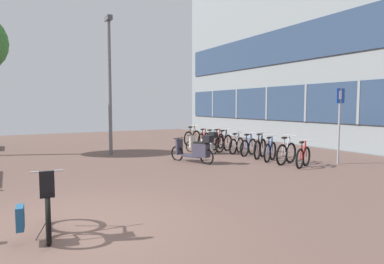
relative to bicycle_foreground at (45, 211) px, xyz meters
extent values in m
cube|color=brown|center=(5.20, 0.02, -0.42)|extent=(14.40, 40.00, 0.05)
cube|color=gray|center=(12.55, 3.44, 1.73)|extent=(0.10, 0.12, 1.84)
cube|color=gray|center=(12.55, 6.29, 1.73)|extent=(0.10, 0.12, 1.84)
cube|color=gray|center=(12.55, 9.13, 1.73)|extent=(0.10, 0.12, 1.84)
cube|color=gray|center=(12.55, 11.98, 1.73)|extent=(0.10, 0.12, 1.84)
cube|color=gray|center=(12.55, 14.82, 1.73)|extent=(0.10, 0.12, 1.84)
torus|color=black|center=(0.01, -0.27, -0.07)|extent=(0.14, 0.73, 0.72)
torus|color=black|center=(0.07, 0.37, -0.07)|extent=(0.14, 0.73, 0.72)
cylinder|color=maroon|center=(0.05, 0.12, 0.20)|extent=(0.06, 0.32, 0.64)
cylinder|color=maroon|center=(0.03, -0.08, 0.17)|extent=(0.05, 0.14, 0.58)
cylinder|color=maroon|center=(0.04, 0.07, 0.48)|extent=(0.07, 0.39, 0.08)
cylinder|color=maroon|center=(0.02, -0.15, -0.09)|extent=(0.05, 0.25, 0.08)
cylinder|color=maroon|center=(0.02, -0.20, 0.20)|extent=(0.04, 0.17, 0.53)
cylinder|color=maroon|center=(0.06, 0.32, 0.22)|extent=(0.04, 0.15, 0.58)
cube|color=black|center=(0.02, -0.13, 0.50)|extent=(0.11, 0.23, 0.06)
cylinder|color=#ADADB2|center=(0.06, 0.26, 0.56)|extent=(0.48, 0.07, 0.02)
cube|color=black|center=(0.02, -0.22, 0.33)|extent=(0.22, 0.26, 0.10)
cube|color=black|center=(0.01, -0.32, 0.51)|extent=(0.20, 0.08, 0.32)
cube|color=#20537D|center=(-0.35, -0.19, 0.00)|extent=(0.12, 0.29, 0.34)
cylinder|color=black|center=(-0.06, -0.09, -0.25)|extent=(0.20, 0.08, 0.29)
torus|color=black|center=(7.64, 2.05, -0.09)|extent=(0.64, 0.32, 0.67)
torus|color=black|center=(8.18, 2.27, -0.09)|extent=(0.64, 0.32, 0.67)
cylinder|color=#A11817|center=(7.96, 2.18, 0.15)|extent=(0.28, 0.15, 0.59)
cylinder|color=#A11817|center=(7.80, 2.11, 0.13)|extent=(0.13, 0.08, 0.53)
cylinder|color=#A11817|center=(7.92, 2.16, 0.41)|extent=(0.34, 0.17, 0.08)
cylinder|color=#A11817|center=(7.74, 2.09, -0.11)|extent=(0.22, 0.11, 0.07)
cylinder|color=#A11817|center=(7.70, 2.07, 0.15)|extent=(0.15, 0.08, 0.49)
cylinder|color=#A11817|center=(8.13, 2.25, 0.17)|extent=(0.14, 0.08, 0.53)
cube|color=black|center=(7.76, 2.10, 0.43)|extent=(0.24, 0.17, 0.06)
cylinder|color=#ADADB2|center=(8.08, 2.23, 0.49)|extent=(0.21, 0.45, 0.02)
torus|color=black|center=(7.57, 2.78, -0.06)|extent=(0.73, 0.29, 0.74)
torus|color=black|center=(8.18, 2.97, -0.06)|extent=(0.73, 0.29, 0.74)
cylinder|color=#B1B1BC|center=(7.94, 2.90, 0.21)|extent=(0.31, 0.13, 0.65)
cylinder|color=#B1B1BC|center=(7.76, 2.84, 0.18)|extent=(0.14, 0.08, 0.59)
cylinder|color=#B1B1BC|center=(7.89, 2.88, 0.50)|extent=(0.38, 0.15, 0.09)
cylinder|color=#B1B1BC|center=(7.69, 2.82, -0.08)|extent=(0.25, 0.10, 0.08)
cylinder|color=#B1B1BC|center=(7.64, 2.80, 0.21)|extent=(0.16, 0.07, 0.54)
cylinder|color=#B1B1BC|center=(8.13, 2.96, 0.23)|extent=(0.15, 0.07, 0.59)
cube|color=black|center=(7.71, 2.83, 0.52)|extent=(0.24, 0.15, 0.06)
cylinder|color=#ADADB2|center=(8.07, 2.94, 0.58)|extent=(0.17, 0.47, 0.02)
torus|color=black|center=(7.53, 3.44, -0.08)|extent=(0.64, 0.41, 0.70)
torus|color=black|center=(8.07, 3.76, -0.08)|extent=(0.64, 0.41, 0.70)
cylinder|color=navy|center=(7.85, 3.63, 0.17)|extent=(0.29, 0.19, 0.61)
cylinder|color=navy|center=(7.69, 3.54, 0.15)|extent=(0.14, 0.10, 0.56)
cylinder|color=navy|center=(7.81, 3.61, 0.45)|extent=(0.35, 0.22, 0.08)
cylinder|color=navy|center=(7.63, 3.50, -0.10)|extent=(0.23, 0.15, 0.08)
cylinder|color=navy|center=(7.59, 3.48, 0.17)|extent=(0.15, 0.10, 0.51)
cylinder|color=navy|center=(8.02, 3.73, 0.20)|extent=(0.14, 0.10, 0.56)
cube|color=black|center=(7.65, 3.51, 0.46)|extent=(0.24, 0.19, 0.06)
cylinder|color=#ADADB2|center=(7.98, 3.70, 0.52)|extent=(0.26, 0.43, 0.02)
torus|color=black|center=(7.66, 4.14, -0.06)|extent=(0.67, 0.46, 0.75)
torus|color=black|center=(8.24, 4.50, -0.06)|extent=(0.67, 0.46, 0.75)
cylinder|color=black|center=(8.01, 4.35, 0.21)|extent=(0.30, 0.21, 0.65)
cylinder|color=black|center=(7.83, 4.25, 0.19)|extent=(0.14, 0.11, 0.59)
cylinder|color=black|center=(7.96, 4.33, 0.51)|extent=(0.37, 0.25, 0.09)
cylinder|color=black|center=(7.77, 4.21, -0.08)|extent=(0.24, 0.16, 0.08)
cylinder|color=black|center=(7.72, 4.18, 0.21)|extent=(0.16, 0.11, 0.54)
cylinder|color=black|center=(8.19, 4.47, 0.24)|extent=(0.15, 0.11, 0.59)
cube|color=black|center=(7.79, 4.22, 0.52)|extent=(0.23, 0.19, 0.06)
cylinder|color=#ADADB2|center=(8.13, 4.43, 0.58)|extent=(0.27, 0.42, 0.02)
torus|color=black|center=(7.67, 4.92, -0.08)|extent=(0.66, 0.32, 0.69)
torus|color=black|center=(8.26, 5.16, -0.08)|extent=(0.66, 0.32, 0.69)
cylinder|color=navy|center=(8.03, 5.06, 0.17)|extent=(0.30, 0.15, 0.60)
cylinder|color=navy|center=(7.85, 4.99, 0.14)|extent=(0.14, 0.09, 0.55)
cylinder|color=navy|center=(7.98, 5.04, 0.44)|extent=(0.37, 0.18, 0.08)
cylinder|color=navy|center=(7.78, 4.96, -0.11)|extent=(0.24, 0.12, 0.07)
cylinder|color=navy|center=(7.74, 4.94, 0.17)|extent=(0.16, 0.09, 0.50)
cylinder|color=navy|center=(8.21, 5.14, 0.19)|extent=(0.15, 0.08, 0.55)
cube|color=black|center=(7.80, 4.97, 0.45)|extent=(0.24, 0.17, 0.06)
cylinder|color=#ADADB2|center=(8.16, 5.12, 0.51)|extent=(0.20, 0.45, 0.02)
torus|color=black|center=(7.63, 5.62, -0.09)|extent=(0.63, 0.36, 0.67)
torus|color=black|center=(8.19, 5.90, -0.09)|extent=(0.63, 0.36, 0.67)
cylinder|color=#AEADBA|center=(7.97, 5.79, 0.15)|extent=(0.29, 0.17, 0.59)
cylinder|color=#AEADBA|center=(7.80, 5.70, 0.13)|extent=(0.14, 0.09, 0.54)
cylinder|color=#AEADBA|center=(7.92, 5.76, 0.42)|extent=(0.36, 0.20, 0.08)
cylinder|color=#AEADBA|center=(7.73, 5.67, -0.11)|extent=(0.23, 0.13, 0.07)
cylinder|color=#AEADBA|center=(7.69, 5.65, 0.15)|extent=(0.16, 0.09, 0.49)
cylinder|color=#AEADBA|center=(8.14, 5.87, 0.17)|extent=(0.14, 0.09, 0.54)
cube|color=black|center=(7.75, 5.68, 0.43)|extent=(0.24, 0.18, 0.06)
cylinder|color=#ADADB2|center=(8.09, 5.85, 0.49)|extent=(0.23, 0.44, 0.02)
torus|color=black|center=(7.46, 6.34, -0.06)|extent=(0.71, 0.38, 0.75)
torus|color=black|center=(8.06, 6.61, -0.06)|extent=(0.71, 0.38, 0.75)
cylinder|color=black|center=(7.82, 6.50, 0.21)|extent=(0.31, 0.17, 0.65)
cylinder|color=black|center=(7.64, 6.42, 0.19)|extent=(0.14, 0.09, 0.60)
cylinder|color=black|center=(7.77, 6.48, 0.51)|extent=(0.38, 0.20, 0.09)
cylinder|color=black|center=(7.57, 6.39, -0.08)|extent=(0.24, 0.13, 0.08)
cylinder|color=black|center=(7.53, 6.37, 0.21)|extent=(0.16, 0.09, 0.55)
cylinder|color=black|center=(8.00, 6.59, 0.24)|extent=(0.15, 0.09, 0.60)
cube|color=black|center=(7.59, 6.40, 0.52)|extent=(0.24, 0.17, 0.06)
cylinder|color=#ADADB2|center=(7.95, 6.56, 0.58)|extent=(0.22, 0.45, 0.02)
torus|color=black|center=(7.66, 7.01, -0.06)|extent=(0.66, 0.48, 0.74)
torus|color=black|center=(8.20, 7.38, -0.06)|extent=(0.66, 0.48, 0.74)
cylinder|color=maroon|center=(7.98, 7.23, 0.21)|extent=(0.29, 0.21, 0.65)
cylinder|color=maroon|center=(7.82, 7.12, 0.18)|extent=(0.14, 0.11, 0.59)
cylinder|color=maroon|center=(7.94, 7.20, 0.50)|extent=(0.35, 0.25, 0.09)
cylinder|color=maroon|center=(7.76, 7.08, -0.08)|extent=(0.23, 0.17, 0.08)
cylinder|color=maroon|center=(7.72, 7.05, 0.21)|extent=(0.15, 0.12, 0.54)
cylinder|color=maroon|center=(8.15, 7.35, 0.23)|extent=(0.14, 0.11, 0.59)
cube|color=black|center=(7.78, 7.09, 0.52)|extent=(0.23, 0.20, 0.06)
cylinder|color=#ADADB2|center=(8.10, 7.31, 0.58)|extent=(0.29, 0.41, 0.02)
torus|color=black|center=(7.76, 7.82, -0.09)|extent=(0.67, 0.28, 0.68)
torus|color=black|center=(8.33, 8.01, -0.09)|extent=(0.67, 0.28, 0.68)
cylinder|color=#B1B6B4|center=(8.10, 7.94, 0.16)|extent=(0.29, 0.13, 0.60)
cylinder|color=#B1B6B4|center=(7.93, 7.88, 0.14)|extent=(0.13, 0.08, 0.54)
cylinder|color=#B1B6B4|center=(8.06, 7.92, 0.43)|extent=(0.35, 0.15, 0.08)
cylinder|color=#B1B6B4|center=(7.87, 7.86, -0.11)|extent=(0.23, 0.10, 0.07)
cylinder|color=#B1B6B4|center=(7.83, 7.84, 0.16)|extent=(0.15, 0.07, 0.50)
cylinder|color=#B1B6B4|center=(8.28, 7.99, 0.18)|extent=(0.14, 0.07, 0.54)
cube|color=black|center=(7.89, 7.86, 0.45)|extent=(0.24, 0.16, 0.06)
cylinder|color=#ADADB2|center=(8.22, 7.98, 0.50)|extent=(0.18, 0.46, 0.02)
torus|color=black|center=(7.79, 8.48, -0.09)|extent=(0.61, 0.42, 0.67)
torus|color=black|center=(8.29, 8.79, -0.09)|extent=(0.61, 0.42, 0.67)
cylinder|color=maroon|center=(8.09, 8.67, 0.15)|extent=(0.26, 0.19, 0.59)
cylinder|color=maroon|center=(7.94, 8.57, 0.13)|extent=(0.13, 0.10, 0.54)
cylinder|color=maroon|center=(8.05, 8.64, 0.42)|extent=(0.32, 0.22, 0.08)
cylinder|color=maroon|center=(7.89, 8.54, -0.11)|extent=(0.21, 0.15, 0.07)
cylinder|color=maroon|center=(7.85, 8.51, 0.15)|extent=(0.14, 0.10, 0.49)
cylinder|color=maroon|center=(8.24, 8.76, 0.18)|extent=(0.13, 0.10, 0.54)
cube|color=black|center=(7.90, 8.55, 0.44)|extent=(0.23, 0.19, 0.06)
cylinder|color=#ADADB2|center=(8.20, 8.74, 0.49)|extent=(0.28, 0.42, 0.02)
torus|color=black|center=(7.47, 9.20, -0.06)|extent=(0.70, 0.39, 0.75)
torus|color=black|center=(8.10, 9.51, -0.06)|extent=(0.70, 0.39, 0.75)
cylinder|color=brown|center=(7.85, 9.39, 0.21)|extent=(0.32, 0.18, 0.65)
cylinder|color=brown|center=(7.66, 9.29, 0.19)|extent=(0.15, 0.10, 0.59)
cylinder|color=brown|center=(7.80, 9.36, 0.51)|extent=(0.40, 0.22, 0.09)
cylinder|color=brown|center=(7.59, 9.26, -0.08)|extent=(0.26, 0.14, 0.08)
cylinder|color=brown|center=(7.54, 9.24, 0.21)|extent=(0.17, 0.10, 0.54)
cylinder|color=brown|center=(8.05, 9.48, 0.24)|extent=(0.15, 0.10, 0.59)
cube|color=black|center=(7.61, 9.27, 0.52)|extent=(0.24, 0.18, 0.06)
cylinder|color=#ADADB2|center=(7.99, 9.45, 0.58)|extent=(0.23, 0.44, 0.02)
torus|color=black|center=(6.84, 5.99, -0.16)|extent=(0.24, 0.49, 0.50)
torus|color=black|center=(6.41, 7.06, -0.16)|extent=(0.24, 0.49, 0.50)
cube|color=beige|center=(6.63, 6.53, -0.19)|extent=(0.50, 0.70, 0.08)
cube|color=beige|center=(6.77, 6.18, 0.02)|extent=(0.47, 0.58, 0.41)
cube|color=black|center=(6.77, 6.18, 0.26)|extent=(0.42, 0.52, 0.06)
cylinder|color=beige|center=(6.42, 7.04, 0.08)|extent=(0.11, 0.14, 0.51)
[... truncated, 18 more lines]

